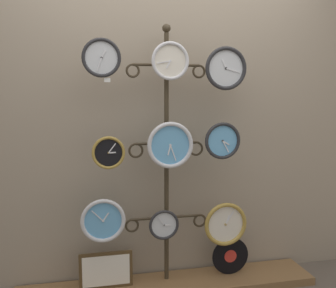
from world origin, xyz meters
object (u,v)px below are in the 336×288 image
clock_bottom_center (164,225)px  clock_top_center (170,61)px  clock_middle_center (170,145)px  clock_bottom_right (225,224)px  clock_middle_right (222,141)px  clock_bottom_left (103,221)px  picture_frame (106,270)px  clock_top_right (226,68)px  vinyl_record (230,256)px  display_stand (167,214)px  clock_top_left (101,58)px  clock_middle_left (108,153)px

clock_bottom_center → clock_top_center: bearing=14.6°
clock_middle_center → clock_bottom_right: clock_middle_center is taller
clock_middle_right → clock_bottom_left: size_ratio=0.87×
clock_top_center → clock_bottom_right: 1.24m
clock_bottom_left → picture_frame: size_ratio=0.81×
clock_bottom_left → clock_top_center: bearing=2.5°
clock_bottom_left → clock_bottom_center: 0.43m
picture_frame → clock_top_right: bearing=-3.3°
picture_frame → clock_bottom_left: bearing=-104.6°
clock_bottom_right → vinyl_record: bearing=44.6°
clock_bottom_left → clock_bottom_center: size_ratio=1.41×
clock_bottom_left → vinyl_record: size_ratio=1.06×
clock_bottom_left → vinyl_record: clock_bottom_left is taller
display_stand → clock_bottom_center: size_ratio=8.82×
clock_top_left → clock_middle_left: bearing=-3.3°
clock_middle_center → clock_middle_right: (0.39, 0.02, 0.02)m
clock_top_right → clock_middle_left: size_ratio=1.36×
clock_top_right → clock_bottom_left: bearing=-179.2°
vinyl_record → clock_top_left: bearing=-175.6°
clock_top_left → clock_bottom_right: size_ratio=0.78×
clock_bottom_center → picture_frame: 0.53m
display_stand → clock_middle_left: display_stand is taller
clock_bottom_right → clock_top_right: bearing=143.2°
display_stand → clock_top_right: 1.13m
clock_middle_left → clock_bottom_left: clock_middle_left is taller
vinyl_record → clock_bottom_left: bearing=-175.7°
clock_middle_center → vinyl_record: bearing=9.5°
clock_middle_left → picture_frame: bearing=114.3°
clock_bottom_right → display_stand: bearing=165.5°
clock_bottom_right → vinyl_record: size_ratio=1.12×
display_stand → clock_top_center: display_stand is taller
display_stand → clock_middle_right: bearing=-14.9°
clock_top_center → clock_bottom_right: bearing=-2.7°
clock_middle_right → clock_middle_center: bearing=-177.5°
clock_bottom_left → clock_bottom_center: clock_bottom_left is taller
clock_top_right → clock_middle_right: 0.51m
clock_bottom_right → picture_frame: size_ratio=0.86×
clock_bottom_center → vinyl_record: 0.62m
display_stand → clock_top_left: 1.21m
picture_frame → clock_bottom_center: bearing=-7.6°
display_stand → vinyl_record: display_stand is taller
clock_top_right → clock_bottom_right: clock_top_right is taller
clock_middle_center → clock_top_right: bearing=3.2°
vinyl_record → clock_top_right: bearing=-145.9°
clock_top_left → clock_bottom_right: (0.88, 0.00, -1.18)m
display_stand → clock_top_center: (0.01, -0.09, 1.10)m
display_stand → clock_middle_right: (0.39, -0.10, 0.55)m
clock_top_left → clock_top_right: (0.86, 0.01, -0.06)m
clock_middle_right → picture_frame: 1.24m
clock_top_left → clock_top_right: 0.86m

